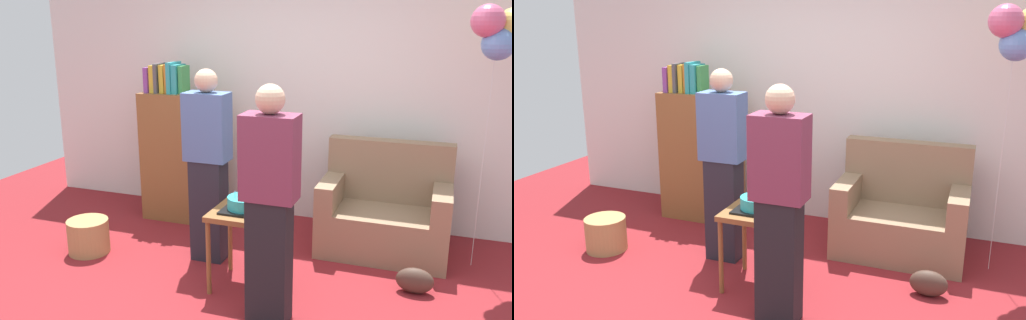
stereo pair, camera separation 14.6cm
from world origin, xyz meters
TOP-DOWN VIEW (x-y plane):
  - ground_plane at (0.00, 0.00)m, footprint 8.00×8.00m
  - wall_back at (0.00, 2.05)m, footprint 6.00×0.10m
  - couch at (0.89, 1.45)m, footprint 1.10×0.70m
  - bookshelf at (-1.16, 1.56)m, footprint 0.80×0.36m
  - side_table at (-0.04, 0.41)m, footprint 0.48×0.48m
  - birthday_cake at (-0.04, 0.41)m, footprint 0.32×0.32m
  - person_blowing_candles at (-0.50, 0.77)m, footprint 0.36×0.22m
  - person_holding_cake at (0.29, 0.01)m, footprint 0.36×0.22m
  - wicker_basket at (-1.56, 0.51)m, footprint 0.36×0.36m
  - handbag at (1.21, 0.74)m, footprint 0.28×0.14m
  - balloon_bunch at (1.66, 1.37)m, footprint 0.44×0.37m

SIDE VIEW (x-z plane):
  - ground_plane at x=0.00m, z-range 0.00..0.00m
  - handbag at x=1.21m, z-range 0.00..0.20m
  - wicker_basket at x=-1.56m, z-range 0.00..0.30m
  - couch at x=0.89m, z-range -0.14..0.82m
  - side_table at x=-0.04m, z-range 0.21..0.84m
  - birthday_cake at x=-0.04m, z-range 0.59..0.76m
  - bookshelf at x=-1.16m, z-range -0.11..1.49m
  - person_blowing_candles at x=-0.50m, z-range 0.02..1.65m
  - person_holding_cake at x=0.29m, z-range 0.02..1.65m
  - wall_back at x=0.00m, z-range 0.00..2.70m
  - balloon_bunch at x=1.66m, z-range 0.87..2.99m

